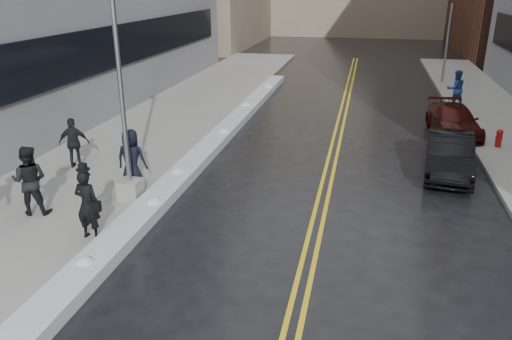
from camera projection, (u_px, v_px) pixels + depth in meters
The scene contains 15 objects.
ground at pixel (215, 245), 13.07m from camera, with size 160.00×160.00×0.00m, color black.
sidewalk_west at pixel (159, 127), 23.33m from camera, with size 5.50×50.00×0.15m, color gray.
lane_line_left at pixel (333, 140), 21.72m from camera, with size 0.12×50.00×0.01m, color gold.
lane_line_right at pixel (340, 140), 21.66m from camera, with size 0.12×50.00×0.01m, color gold.
snow_ridge at pixel (214, 142), 20.80m from camera, with size 0.90×30.00×0.34m, color silver.
lamppost at pixel (124, 124), 14.66m from camera, with size 0.65×0.65×7.62m.
fire_hydrant at pixel (499, 137), 20.18m from camera, with size 0.26×0.26×0.73m.
traffic_signal at pixel (448, 32), 32.05m from camera, with size 0.16×0.20×6.00m.
pedestrian_fedora at pixel (88, 204), 12.81m from camera, with size 0.69×0.45×1.90m, color black.
pedestrian_b at pixel (30, 180), 14.17m from camera, with size 0.99×0.77×2.04m, color black.
pedestrian_c at pixel (131, 159), 15.95m from camera, with size 0.96×0.63×1.97m, color black.
pedestrian_d at pixel (74, 143), 17.81m from camera, with size 1.06×0.44×1.81m, color black.
pedestrian_east at pixel (456, 89), 26.23m from camera, with size 0.97×0.75×1.99m, color navy.
car_black at pixel (449, 155), 17.62m from camera, with size 1.53×4.39×1.45m, color black.
car_maroon at pixel (454, 121), 22.16m from camera, with size 1.82×4.47×1.30m, color #390B09.
Camera 1 is at (3.55, -11.01, 6.48)m, focal length 35.00 mm.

